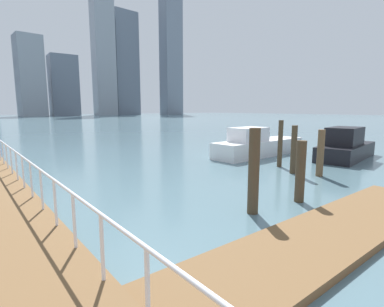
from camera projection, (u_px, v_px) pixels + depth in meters
ground_plane at (83, 169)px, 14.69m from camera, size 300.00×300.00×0.00m
floating_dock at (328, 234)px, 6.85m from camera, size 10.70×2.00×0.18m
boardwalk_railing at (101, 229)px, 4.38m from camera, size 0.06×29.88×1.08m
dock_piling_0 at (294, 150)px, 13.55m from camera, size 0.26×0.26×2.24m
dock_piling_1 at (300, 172)px, 9.41m from camera, size 0.30×0.30×1.99m
dock_piling_2 at (254, 171)px, 8.32m from camera, size 0.31×0.31×2.47m
dock_piling_3 at (320, 153)px, 13.03m from camera, size 0.30×0.30×2.08m
dock_piling_5 at (280, 144)px, 15.15m from camera, size 0.24×0.24×2.41m
moored_boat_2 at (258, 145)px, 18.89m from camera, size 7.35×2.21×1.85m
moored_boat_3 at (346, 147)px, 17.58m from camera, size 5.96×2.82×1.92m
skyline_tower_3 at (30, 76)px, 114.02m from camera, size 9.67×9.41×30.75m
skyline_tower_4 at (64, 86)px, 125.43m from camera, size 11.39×10.09×25.21m
skyline_tower_5 at (103, 46)px, 136.34m from camera, size 9.54×6.68×63.62m
skyline_tower_6 at (124, 64)px, 150.27m from camera, size 13.94×11.02×50.89m
skyline_tower_7 at (171, 53)px, 153.84m from camera, size 11.36×7.60×63.20m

